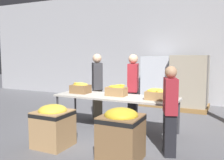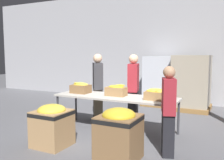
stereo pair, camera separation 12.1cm
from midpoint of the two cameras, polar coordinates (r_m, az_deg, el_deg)
The scene contains 13 objects.
ground_plane at distance 5.72m, azimuth 1.38°, elevation -11.50°, with size 30.00×30.00×0.00m, color slate.
wall_back at distance 9.11m, azimuth 11.98°, elevation 7.67°, with size 16.00×0.08×4.00m.
sorting_table at distance 5.54m, azimuth 1.39°, elevation -4.18°, with size 2.76×0.85×0.79m.
banana_box_0 at distance 5.98m, azimuth -6.60°, elevation -1.74°, with size 0.43×0.33×0.27m.
banana_box_1 at distance 5.55m, azimuth 1.54°, elevation -2.36°, with size 0.45×0.27×0.26m.
banana_box_2 at distance 5.14m, azimuth 10.61°, elevation -3.22°, with size 0.43×0.28×0.24m.
volunteer_0 at distance 4.35m, azimuth 13.53°, elevation -7.00°, with size 0.33×0.45×1.52m.
volunteer_1 at distance 6.12m, azimuth 5.45°, elevation -2.20°, with size 0.34×0.50×1.71m.
volunteer_2 at distance 6.46m, azimuth -2.73°, elevation -1.70°, with size 0.45×0.51×1.72m.
donation_bin_0 at distance 4.84m, azimuth -12.83°, elevation -9.78°, with size 0.62×0.62×0.79m.
donation_bin_1 at distance 4.12m, azimuth 2.42°, elevation -11.95°, with size 0.64×0.64×0.86m.
pallet_stack_0 at distance 8.04m, azimuth 18.10°, elevation -0.65°, with size 1.15×1.15×1.68m.
pallet_stack_1 at distance 8.50m, azimuth 11.22°, elevation -0.25°, with size 1.00×1.00×1.63m.
Camera 2 is at (2.39, -4.90, 1.73)m, focal length 40.00 mm.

